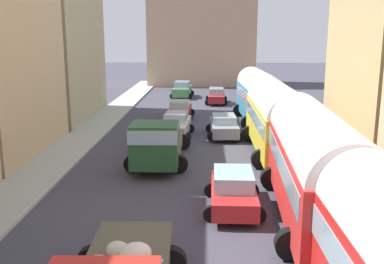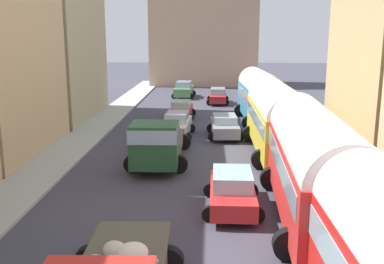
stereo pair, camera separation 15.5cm
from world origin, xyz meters
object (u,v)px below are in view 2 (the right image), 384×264
object	(u,v)px
parked_bus_2	(277,116)
car_2	(184,89)
parked_bus_1	(314,161)
parked_bus_3	(260,94)
car_5	(225,126)
cargo_truck_1	(158,142)
car_0	(177,125)
car_4	(232,190)
car_1	(181,110)
car_6	(218,96)

from	to	relation	value
parked_bus_2	car_2	world-z (taller)	parked_bus_2
parked_bus_1	car_2	bearing A→B (deg)	101.68
parked_bus_3	car_5	bearing A→B (deg)	-119.50
cargo_truck_1	car_0	size ratio (longest dim) A/B	1.72
parked_bus_2	car_2	xyz separation A→B (m)	(-6.48, 22.34, -1.33)
parked_bus_2	car_4	distance (m)	8.69
car_1	car_4	bearing A→B (deg)	-80.29
car_5	car_2	bearing A→B (deg)	101.58
car_2	car_5	bearing A→B (deg)	-78.42
parked_bus_3	car_6	xyz separation A→B (m)	(-2.96, 9.30, -1.42)
car_6	parked_bus_3	bearing A→B (deg)	-72.34
parked_bus_1	car_1	bearing A→B (deg)	107.17
parked_bus_2	parked_bus_1	bearing A→B (deg)	-90.00
parked_bus_1	parked_bus_3	size ratio (longest dim) A/B	1.17
cargo_truck_1	car_1	xyz separation A→B (m)	(0.33, 12.96, -0.55)
car_4	car_5	bearing A→B (deg)	89.60
car_0	parked_bus_3	bearing A→B (deg)	40.60
parked_bus_1	car_4	distance (m)	3.32
parked_bus_1	car_6	size ratio (longest dim) A/B	2.40
cargo_truck_1	car_2	bearing A→B (deg)	90.33
parked_bus_3	car_4	bearing A→B (deg)	-99.43
parked_bus_3	car_0	xyz separation A→B (m)	(-5.85, -5.01, -1.36)
car_5	parked_bus_1	bearing A→B (deg)	-78.17
car_0	car_4	world-z (taller)	car_0
car_0	car_5	bearing A→B (deg)	2.78
parked_bus_2	cargo_truck_1	size ratio (longest dim) A/B	1.22
parked_bus_3	car_1	bearing A→B (deg)	166.54
car_2	car_4	bearing A→B (deg)	-83.17
parked_bus_3	car_5	size ratio (longest dim) A/B	2.04
parked_bus_2	car_4	world-z (taller)	parked_bus_2
parked_bus_3	car_1	size ratio (longest dim) A/B	2.22
parked_bus_1	car_6	distance (m)	27.50
car_0	car_4	distance (m)	12.44
car_1	car_4	size ratio (longest dim) A/B	0.95
parked_bus_2	car_1	bearing A→B (deg)	119.91
car_5	car_6	distance (m)	14.16
parked_bus_3	car_1	distance (m)	6.34
car_1	car_5	distance (m)	7.09
parked_bus_1	car_2	distance (m)	32.04
parked_bus_3	parked_bus_1	bearing A→B (deg)	-90.00
cargo_truck_1	car_0	distance (m)	6.55
parked_bus_1	car_1	distance (m)	20.40
parked_bus_3	car_4	world-z (taller)	parked_bus_3
car_2	parked_bus_3	bearing A→B (deg)	-64.10
car_1	car_5	size ratio (longest dim) A/B	0.92
car_0	car_5	world-z (taller)	car_0
car_1	car_5	xyz separation A→B (m)	(3.25, -6.30, 0.02)
car_0	car_2	xyz separation A→B (m)	(-0.63, 18.36, 0.03)
parked_bus_3	car_0	world-z (taller)	parked_bus_3
car_1	car_6	world-z (taller)	car_6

